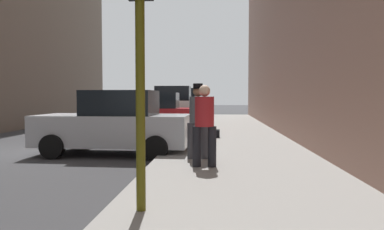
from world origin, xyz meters
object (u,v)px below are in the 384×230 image
object	(u,v)px
fire_hydrant	(192,124)
parked_red_hatchback	(153,114)
pedestrian_with_beanie	(198,117)
parked_silver_sedan	(116,124)
duffel_bag	(215,133)
pedestrian_in_red_jacket	(204,121)
parked_black_suv	(180,104)
parked_white_van	(171,106)
traffic_light	(140,6)

from	to	relation	value
fire_hydrant	parked_red_hatchback	bearing A→B (deg)	143.27
fire_hydrant	pedestrian_with_beanie	world-z (taller)	pedestrian_with_beanie
parked_silver_sedan	duffel_bag	size ratio (longest dim) A/B	9.68
fire_hydrant	pedestrian_in_red_jacket	xyz separation A→B (m)	(0.77, -7.29, 0.61)
parked_black_suv	fire_hydrant	distance (m)	13.86
parked_red_hatchback	pedestrian_in_red_jacket	distance (m)	9.02
pedestrian_in_red_jacket	parked_black_suv	bearing A→B (deg)	96.97
duffel_bag	parked_black_suv	bearing A→B (deg)	100.23
parked_white_van	pedestrian_with_beanie	xyz separation A→B (m)	(2.38, -13.99, 0.10)
parked_silver_sedan	parked_red_hatchback	size ratio (longest dim) A/B	1.01
traffic_light	parked_red_hatchback	bearing A→B (deg)	99.01
parked_white_van	duffel_bag	world-z (taller)	parked_white_van
parked_red_hatchback	fire_hydrant	size ratio (longest dim) A/B	5.98
parked_red_hatchback	parked_black_suv	bearing A→B (deg)	90.00
duffel_bag	pedestrian_with_beanie	bearing A→B (deg)	-94.75
pedestrian_with_beanie	duffel_bag	world-z (taller)	pedestrian_with_beanie
parked_black_suv	fire_hydrant	xyz separation A→B (m)	(1.80, -13.73, -0.54)
pedestrian_in_red_jacket	duffel_bag	size ratio (longest dim) A/B	3.89
parked_white_van	pedestrian_with_beanie	size ratio (longest dim) A/B	2.60
pedestrian_in_red_jacket	parked_white_van	bearing A→B (deg)	99.72
traffic_light	duffel_bag	size ratio (longest dim) A/B	8.18
pedestrian_in_red_jacket	fire_hydrant	bearing A→B (deg)	96.00
parked_white_van	pedestrian_with_beanie	distance (m)	14.19
pedestrian_in_red_jacket	duffel_bag	world-z (taller)	pedestrian_in_red_jacket
parked_black_suv	duffel_bag	xyz separation A→B (m)	(2.77, -15.34, -0.74)
fire_hydrant	duffel_bag	xyz separation A→B (m)	(0.97, -1.61, -0.21)
parked_white_van	traffic_light	size ratio (longest dim) A/B	1.28
traffic_light	pedestrian_in_red_jacket	size ratio (longest dim) A/B	2.11
fire_hydrant	duffel_bag	distance (m)	1.89
parked_silver_sedan	pedestrian_in_red_jacket	world-z (taller)	pedestrian_in_red_jacket
parked_silver_sedan	parked_red_hatchback	bearing A→B (deg)	90.00
traffic_light	pedestrian_with_beanie	world-z (taller)	traffic_light
traffic_light	pedestrian_in_red_jacket	world-z (taller)	traffic_light
parked_black_suv	traffic_light	world-z (taller)	traffic_light
pedestrian_with_beanie	parked_silver_sedan	bearing A→B (deg)	148.39
parked_silver_sedan	pedestrian_in_red_jacket	distance (m)	3.58
parked_white_van	fire_hydrant	bearing A→B (deg)	-76.84
parked_black_suv	pedestrian_with_beanie	size ratio (longest dim) A/B	2.59
parked_red_hatchback	duffel_bag	xyz separation A→B (m)	(2.77, -2.96, -0.56)
traffic_light	pedestrian_with_beanie	size ratio (longest dim) A/B	2.03
pedestrian_in_red_jacket	duffel_bag	bearing A→B (deg)	87.99
pedestrian_with_beanie	fire_hydrant	bearing A→B (deg)	95.26
parked_black_suv	traffic_light	distance (m)	24.20
parked_red_hatchback	duffel_bag	world-z (taller)	parked_red_hatchback
pedestrian_in_red_jacket	duffel_bag	xyz separation A→B (m)	(0.20, 5.68, -0.81)
parked_red_hatchback	parked_black_suv	size ratio (longest dim) A/B	0.91
traffic_light	pedestrian_in_red_jacket	xyz separation A→B (m)	(0.72, 3.05, -1.65)
traffic_light	pedestrian_with_beanie	distance (m)	4.41
parked_silver_sedan	traffic_light	xyz separation A→B (m)	(1.85, -5.53, 1.91)
parked_red_hatchback	parked_white_van	distance (m)	6.37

